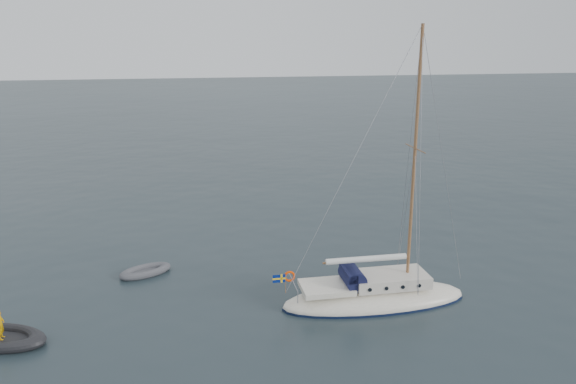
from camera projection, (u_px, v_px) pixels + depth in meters
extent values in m
plane|color=black|center=(307.00, 284.00, 29.14)|extent=(300.00, 300.00, 0.00)
ellipsoid|color=white|center=(375.00, 300.00, 27.06)|extent=(9.04, 2.81, 1.51)
cube|color=beige|center=(389.00, 279.00, 26.91)|extent=(3.62, 1.91, 0.55)
cube|color=white|center=(326.00, 287.00, 26.39)|extent=(2.41, 1.91, 0.25)
cylinder|color=#111433|center=(352.00, 277.00, 26.50)|extent=(0.96, 1.66, 0.96)
cube|color=#111433|center=(348.00, 273.00, 26.41)|extent=(0.45, 1.66, 0.40)
cylinder|color=#8F6040|center=(414.00, 161.00, 25.53)|extent=(0.15, 0.15, 12.05)
cylinder|color=#8F6040|center=(415.00, 148.00, 25.37)|extent=(0.05, 2.21, 0.05)
cylinder|color=#8F6040|center=(366.00, 260.00, 26.40)|extent=(4.22, 0.10, 0.10)
cylinder|color=silver|center=(366.00, 259.00, 26.39)|extent=(3.92, 0.28, 0.28)
cylinder|color=gray|center=(293.00, 282.00, 25.98)|extent=(0.04, 2.21, 0.04)
torus|color=#F93D00|center=(290.00, 276.00, 26.54)|extent=(0.54, 0.10, 0.54)
cylinder|color=#8F6040|center=(286.00, 284.00, 25.94)|extent=(0.03, 0.03, 0.90)
cube|color=navy|center=(279.00, 279.00, 25.81)|extent=(0.60, 0.02, 0.38)
cube|color=yellow|center=(279.00, 279.00, 25.81)|extent=(0.62, 0.03, 0.09)
cube|color=yellow|center=(282.00, 279.00, 25.83)|extent=(0.09, 0.03, 0.40)
cylinder|color=black|center=(357.00, 273.00, 27.58)|extent=(0.18, 0.06, 0.18)
cylinder|color=black|center=(370.00, 290.00, 25.76)|extent=(0.18, 0.06, 0.18)
cylinder|color=black|center=(373.00, 272.00, 27.73)|extent=(0.18, 0.06, 0.18)
cylinder|color=black|center=(387.00, 288.00, 25.91)|extent=(0.18, 0.06, 0.18)
cylinder|color=black|center=(388.00, 271.00, 27.88)|extent=(0.18, 0.06, 0.18)
cylinder|color=black|center=(403.00, 287.00, 26.05)|extent=(0.18, 0.06, 0.18)
cylinder|color=black|center=(403.00, 269.00, 28.02)|extent=(0.18, 0.06, 0.18)
cylinder|color=black|center=(419.00, 286.00, 26.20)|extent=(0.18, 0.06, 0.18)
cube|color=#525358|center=(145.00, 272.00, 30.29)|extent=(1.76, 0.72, 0.10)
imported|color=#C78B04|center=(1.00, 323.00, 23.38)|extent=(0.49, 0.58, 1.34)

